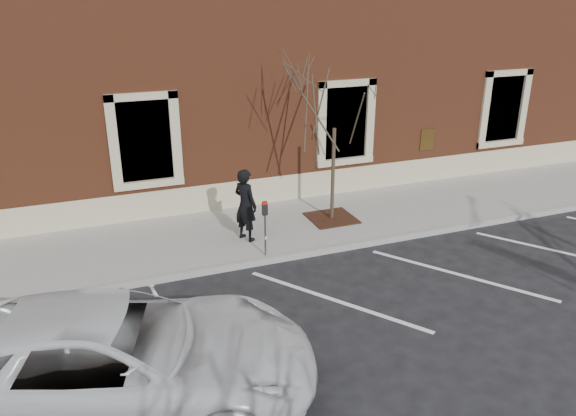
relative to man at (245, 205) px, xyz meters
name	(u,v)px	position (x,y,z in m)	size (l,w,h in m)	color
ground	(297,257)	(0.93, -1.20, -1.10)	(120.00, 120.00, 0.00)	#28282B
sidewalk_near	(273,228)	(0.93, 0.55, -1.02)	(40.00, 3.50, 0.15)	#A6A49C
curb_near	(297,256)	(0.93, -1.25, -1.02)	(40.00, 0.12, 0.15)	#9E9E99
parking_stripes	(335,300)	(0.93, -3.40, -1.09)	(28.00, 4.40, 0.01)	silver
building_civic	(213,58)	(0.93, 6.54, 2.90)	(40.00, 8.62, 8.00)	brown
man	(245,205)	(0.00, 0.00, 0.00)	(0.69, 0.45, 1.90)	black
parking_meter	(265,218)	(0.15, -1.08, 0.02)	(0.13, 0.10, 1.40)	#595B60
tree_grate	(332,218)	(2.65, 0.45, -0.93)	(1.27, 1.27, 0.03)	#3F2214
sapling	(335,102)	(2.65, 0.45, 2.36)	(2.84, 2.84, 4.73)	#443829
white_truck	(112,359)	(-3.72, -5.06, -0.21)	(2.94, 6.38, 1.77)	silver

